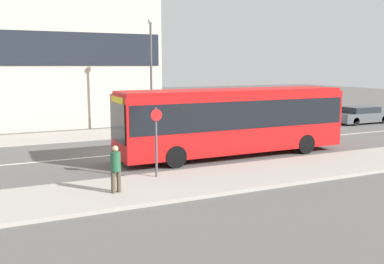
% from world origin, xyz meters
% --- Properties ---
extents(ground_plane, '(120.00, 120.00, 0.00)m').
position_xyz_m(ground_plane, '(0.00, 0.00, 0.00)').
color(ground_plane, '#595654').
extents(sidewalk_near, '(44.00, 3.50, 0.13)m').
position_xyz_m(sidewalk_near, '(0.00, -6.25, 0.07)').
color(sidewalk_near, '#A39E93').
rests_on(sidewalk_near, ground_plane).
extents(sidewalk_far, '(44.00, 3.50, 0.13)m').
position_xyz_m(sidewalk_far, '(0.00, 6.25, 0.07)').
color(sidewalk_far, '#A39E93').
rests_on(sidewalk_far, ground_plane).
extents(lane_centerline, '(41.80, 0.16, 0.01)m').
position_xyz_m(lane_centerline, '(0.00, 0.00, 0.00)').
color(lane_centerline, silver).
rests_on(lane_centerline, ground_plane).
extents(city_bus, '(11.28, 2.59, 3.21)m').
position_xyz_m(city_bus, '(4.45, -2.48, 1.85)').
color(city_bus, red).
rests_on(city_bus, ground_plane).
extents(parked_car_0, '(4.10, 1.73, 1.27)m').
position_xyz_m(parked_car_0, '(14.06, 3.46, 0.61)').
color(parked_car_0, silver).
rests_on(parked_car_0, ground_plane).
extents(parked_car_1, '(4.57, 1.83, 1.26)m').
position_xyz_m(parked_car_1, '(19.16, 3.51, 0.61)').
color(parked_car_1, '#4C5156').
rests_on(parked_car_1, ground_plane).
extents(pedestrian_near_stop, '(0.35, 0.34, 1.59)m').
position_xyz_m(pedestrian_near_stop, '(-2.38, -6.50, 1.03)').
color(pedestrian_near_stop, '#4C4233').
rests_on(pedestrian_near_stop, sidewalk_near).
extents(bus_stop_sign, '(0.44, 0.12, 2.63)m').
position_xyz_m(bus_stop_sign, '(-0.44, -5.15, 1.67)').
color(bus_stop_sign, '#4C4C51').
rests_on(bus_stop_sign, sidewalk_near).
extents(street_lamp, '(0.36, 0.36, 7.07)m').
position_xyz_m(street_lamp, '(3.26, 5.66, 4.43)').
color(street_lamp, '#4C4C51').
rests_on(street_lamp, sidewalk_far).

